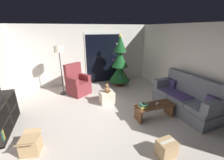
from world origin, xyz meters
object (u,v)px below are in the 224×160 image
Objects in this scene: cell_phone at (144,104)px; cardboard_box_taped_mid_floor at (166,148)px; floor_lamp at (59,54)px; cardboard_box_open_near_shelf at (31,145)px; book_stack at (143,106)px; armchair at (78,83)px; teddy_bear_chestnut at (107,88)px; remote_silver at (157,104)px; couch at (186,99)px; coffee_table at (154,109)px; ottoman at (107,97)px; christmas_tree at (120,64)px; remote_graphite at (150,103)px.

cell_phone reaches higher than cardboard_box_taped_mid_floor.
cardboard_box_open_near_shelf is (-0.69, -2.74, -1.33)m from floor_lamp.
cardboard_box_open_near_shelf reaches higher than cardboard_box_taped_mid_floor.
book_stack is 2.74m from armchair.
armchair reaches higher than cell_phone.
teddy_bear_chestnut is at bearing -42.66° from floor_lamp.
remote_silver is at bearing -49.68° from teddy_bear_chestnut.
teddy_bear_chestnut is at bearing 115.21° from book_stack.
couch is 1.11× the size of floor_lamp.
coffee_table is at bearing 66.24° from cardboard_box_taped_mid_floor.
armchair is at bearing 127.57° from ottoman.
cell_phone is (-0.37, -0.03, 0.24)m from coffee_table.
couch is 0.98m from remote_silver.
couch is at bearing 50.55° from remote_silver.
floor_lamp is at bearing 115.96° from cardboard_box_taped_mid_floor.
christmas_tree is (0.01, 2.60, 0.69)m from coffee_table.
christmas_tree is 1.90m from armchair.
remote_graphite is at bearing -47.18° from floor_lamp.
cell_phone is at bearing -174.59° from coffee_table.
armchair reaches higher than remote_graphite.
floor_lamp is at bearing 133.00° from coffee_table.
christmas_tree reaches higher than couch.
coffee_table is 2.07× the size of cardboard_box_open_near_shelf.
christmas_tree is at bearing 3.00° from floor_lamp.
remote_graphite is at bearing -52.83° from ottoman.
couch is at bearing -38.99° from armchair.
couch is 4.50× the size of ottoman.
cell_phone is at bearing -52.25° from floor_lamp.
remote_graphite is at bearing 6.66° from cardboard_box_open_near_shelf.
remote_graphite is at bearing -52.84° from teddy_bear_chestnut.
armchair is (-1.42, 2.34, -0.05)m from book_stack.
remote_graphite is at bearing -92.19° from christmas_tree.
remote_silver is 0.45m from cell_phone.
cardboard_box_taped_mid_floor is at bearing -20.48° from cardboard_box_open_near_shelf.
armchair is 2.12× the size of cardboard_box_open_near_shelf.
couch is 1.75× the size of armchair.
remote_silver reaches higher than cardboard_box_open_near_shelf.
book_stack is 0.22× the size of armchair.
coffee_table is (-1.06, -0.00, -0.13)m from couch.
floor_lamp is at bearing -177.00° from christmas_tree.
couch is at bearing 37.06° from cardboard_box_taped_mid_floor.
book_stack is 1.40m from teddy_bear_chestnut.
armchair is 0.63× the size of floor_lamp.
armchair is 1.36m from ottoman.
teddy_bear_chestnut is 2.55m from cardboard_box_open_near_shelf.
coffee_table is 0.51× the size of christmas_tree.
ottoman is 2.53m from cardboard_box_open_near_shelf.
ottoman is 2.48m from cardboard_box_taped_mid_floor.
cardboard_box_open_near_shelf is at bearing -174.97° from coffee_table.
armchair is at bearing 64.72° from cardboard_box_open_near_shelf.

